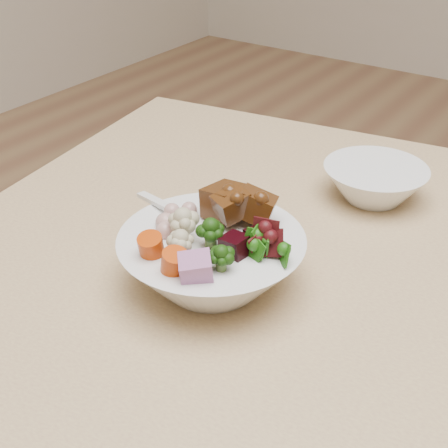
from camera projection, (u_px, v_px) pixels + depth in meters
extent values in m
cylinder|color=tan|center=(181.00, 297.00, 1.25)|extent=(0.06, 0.06, 0.69)
sphere|color=black|center=(211.00, 238.00, 0.61)|extent=(0.03, 0.03, 0.03)
sphere|color=#BAB18C|center=(183.00, 229.00, 0.62)|extent=(0.03, 0.03, 0.03)
cube|color=black|center=(259.00, 242.00, 0.61)|extent=(0.03, 0.03, 0.02)
cube|color=#9D5F92|center=(196.00, 269.00, 0.57)|extent=(0.04, 0.04, 0.03)
cylinder|color=#B22E04|center=(151.00, 248.00, 0.60)|extent=(0.03, 0.03, 0.03)
sphere|color=tan|center=(165.00, 222.00, 0.64)|extent=(0.02, 0.02, 0.02)
ellipsoid|color=white|center=(174.00, 219.00, 0.66)|extent=(0.04, 0.03, 0.01)
cube|color=white|center=(154.00, 201.00, 0.69)|extent=(0.06, 0.03, 0.01)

